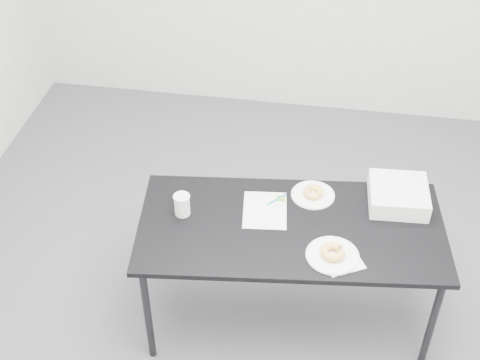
% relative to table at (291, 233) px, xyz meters
% --- Properties ---
extents(floor, '(4.00, 4.00, 0.00)m').
position_rel_table_xyz_m(floor, '(-0.18, 0.11, -0.63)').
color(floor, '#49494D').
rests_on(floor, ground).
extents(table, '(1.57, 0.87, 0.68)m').
position_rel_table_xyz_m(table, '(0.00, 0.00, 0.00)').
color(table, black).
rests_on(table, floor).
extents(scorecard, '(0.24, 0.30, 0.00)m').
position_rel_table_xyz_m(scorecard, '(-0.14, 0.09, 0.05)').
color(scorecard, white).
rests_on(scorecard, table).
extents(logo_patch, '(0.05, 0.05, 0.00)m').
position_rel_table_xyz_m(logo_patch, '(-0.07, 0.19, 0.06)').
color(logo_patch, green).
rests_on(logo_patch, scorecard).
extents(pen, '(0.09, 0.10, 0.01)m').
position_rel_table_xyz_m(pen, '(-0.09, 0.17, 0.06)').
color(pen, '#0B7881').
rests_on(pen, scorecard).
extents(napkin, '(0.23, 0.23, 0.00)m').
position_rel_table_xyz_m(napkin, '(0.25, -0.19, 0.05)').
color(napkin, white).
rests_on(napkin, table).
extents(plate_near, '(0.25, 0.25, 0.01)m').
position_rel_table_xyz_m(plate_near, '(0.21, -0.18, 0.06)').
color(plate_near, white).
rests_on(plate_near, napkin).
extents(donut_near, '(0.15, 0.15, 0.04)m').
position_rel_table_xyz_m(donut_near, '(0.21, -0.18, 0.08)').
color(donut_near, gold).
rests_on(donut_near, plate_near).
extents(plate_far, '(0.22, 0.22, 0.01)m').
position_rel_table_xyz_m(plate_far, '(0.09, 0.24, 0.05)').
color(plate_far, white).
rests_on(plate_far, table).
extents(donut_far, '(0.12, 0.12, 0.04)m').
position_rel_table_xyz_m(donut_far, '(0.09, 0.24, 0.08)').
color(donut_far, gold).
rests_on(donut_far, plate_far).
extents(coffee_cup, '(0.08, 0.08, 0.12)m').
position_rel_table_xyz_m(coffee_cup, '(-0.54, -0.00, 0.11)').
color(coffee_cup, white).
rests_on(coffee_cup, table).
extents(cup_lid, '(0.10, 0.10, 0.01)m').
position_rel_table_xyz_m(cup_lid, '(0.11, 0.26, 0.06)').
color(cup_lid, silver).
rests_on(cup_lid, table).
extents(bakery_box, '(0.31, 0.31, 0.10)m').
position_rel_table_xyz_m(bakery_box, '(0.51, 0.26, 0.10)').
color(bakery_box, silver).
rests_on(bakery_box, table).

